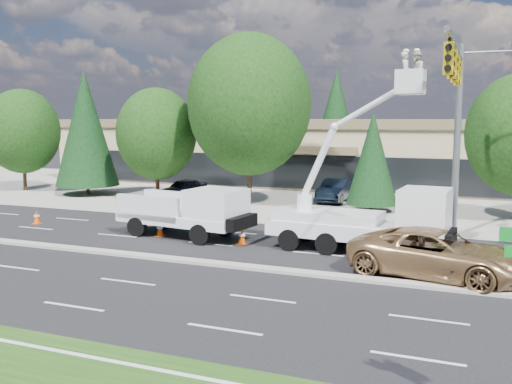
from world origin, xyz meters
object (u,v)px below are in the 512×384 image
at_px(bucket_truck, 372,212).
at_px(minivan, 437,254).
at_px(utility_pickup, 190,217).
at_px(signal_mast, 457,108).

relative_size(bucket_truck, minivan, 1.36).
bearing_deg(utility_pickup, minivan, -5.62).
distance_m(signal_mast, minivan, 7.67).
bearing_deg(utility_pickup, signal_mast, 21.93).
bearing_deg(bucket_truck, signal_mast, 47.98).
height_order(signal_mast, utility_pickup, signal_mast).
distance_m(bucket_truck, minivan, 4.03).
bearing_deg(minivan, utility_pickup, 86.91).
height_order(signal_mast, minivan, signal_mast).
xyz_separation_m(utility_pickup, bucket_truck, (8.56, 0.02, 0.78)).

